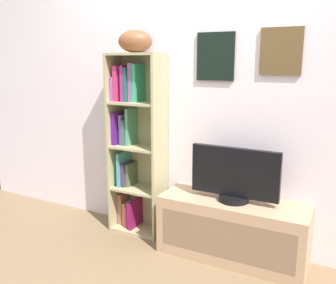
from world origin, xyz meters
name	(u,v)px	position (x,y,z in m)	size (l,w,h in m)	color
back_wall	(194,96)	(0.00, 1.13, 1.19)	(4.80, 0.08, 2.38)	silver
bookshelf	(134,143)	(-0.50, 1.00, 0.78)	(0.46, 0.25, 1.52)	tan
football	(135,41)	(-0.45, 0.97, 1.61)	(0.27, 0.18, 0.18)	brown
tv_stand	(232,229)	(0.43, 0.91, 0.23)	(1.10, 0.38, 0.45)	tan
television	(234,176)	(0.43, 0.91, 0.65)	(0.65, 0.22, 0.40)	black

